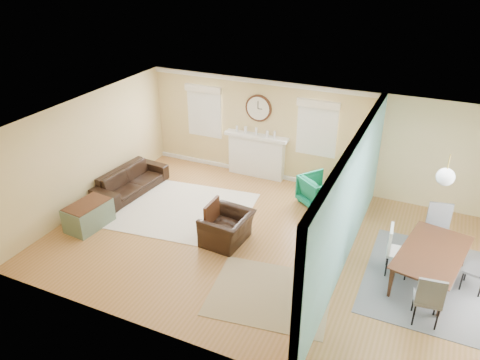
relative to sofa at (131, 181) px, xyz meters
name	(u,v)px	position (x,y,z in m)	size (l,w,h in m)	color
floor	(269,245)	(3.98, -0.74, -0.30)	(9.00, 9.00, 0.00)	#9C6932
wall_back	(315,137)	(3.98, 2.26, 1.00)	(9.00, 0.02, 2.60)	#D0BB73
wall_front	(195,280)	(3.98, -3.74, 1.00)	(9.00, 0.02, 2.60)	#D0BB73
wall_left	(88,151)	(-0.52, -0.74, 1.00)	(0.02, 6.00, 2.60)	#D0BB73
ceiling	(273,127)	(3.98, -0.74, 2.30)	(9.00, 6.00, 0.02)	white
partition	(352,196)	(5.50, -0.46, 1.06)	(0.17, 6.00, 2.60)	#D0BB73
fireplace	(256,155)	(2.48, 2.14, 0.30)	(1.70, 0.30, 1.17)	white
wall_clock	(258,108)	(2.48, 2.23, 1.55)	(0.70, 0.07, 0.70)	#4E2611
window_left	(204,108)	(0.93, 2.21, 1.36)	(1.05, 0.13, 1.42)	white
window_right	(317,124)	(4.03, 2.21, 1.36)	(1.05, 0.13, 1.42)	white
pendant	(445,177)	(6.98, -0.74, 1.90)	(0.30, 0.30, 0.55)	gold
rug_cream	(185,210)	(1.70, -0.26, -0.29)	(2.92, 2.53, 0.02)	#EDDFC6
rug_jute	(270,294)	(4.56, -2.16, -0.30)	(2.10, 1.72, 0.01)	tan
rug_grey	(428,281)	(7.09, -0.61, -0.30)	(2.24, 2.80, 0.01)	slate
sofa	(131,181)	(0.00, 0.00, 0.00)	(2.06, 0.81, 0.60)	black
eames_chair	(227,228)	(3.15, -0.99, 0.03)	(1.01, 0.88, 0.65)	black
green_chair	(319,191)	(4.42, 1.32, 0.06)	(0.77, 0.79, 0.72)	#1B7562
trunk	(89,215)	(0.13, -1.71, -0.02)	(0.70, 1.04, 0.57)	slate
credenza	(348,203)	(5.20, 0.96, 0.10)	(0.52, 1.54, 0.80)	olive
tv	(351,175)	(5.18, 0.96, 0.79)	(1.02, 0.13, 0.59)	black
garden_stool	(336,233)	(5.20, -0.09, -0.07)	(0.31, 0.31, 0.46)	white
potted_plant	(338,214)	(5.20, -0.09, 0.39)	(0.42, 0.37, 0.47)	#337F33
dining_table	(432,267)	(7.09, -0.61, 0.03)	(1.85, 1.03, 0.65)	#4E2611
dining_chair_n	(439,226)	(7.11, 0.42, 0.30)	(0.53, 0.53, 1.03)	slate
dining_chair_s	(429,293)	(7.09, -1.71, 0.27)	(0.48, 0.48, 0.97)	slate
dining_chair_w	(400,248)	(6.49, -0.60, 0.27)	(0.47, 0.47, 0.98)	white
dining_chair_e	(477,266)	(7.81, -0.51, 0.22)	(0.47, 0.47, 0.89)	slate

